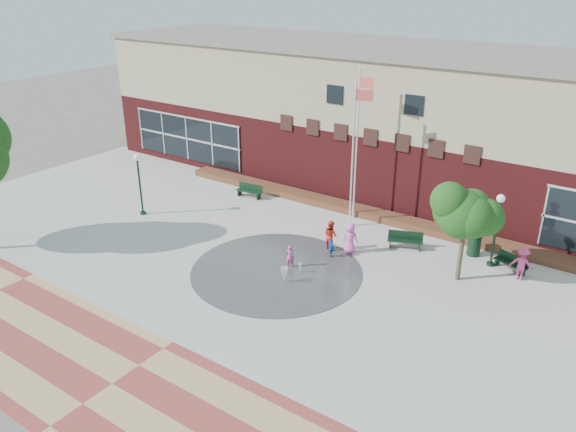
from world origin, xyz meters
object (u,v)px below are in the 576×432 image
Objects in this scene: trash_can at (474,245)px; child_splash at (290,256)px; bench_left at (249,193)px; flagpole_right at (354,148)px; flagpole_left at (358,138)px.

child_splash is (-7.04, -6.50, 0.03)m from trash_can.
child_splash reaches higher than trash_can.
bench_left is 9.77m from child_splash.
bench_left is at bearing -59.56° from child_splash.
flagpole_right is 4.64× the size of bench_left.
flagpole_right is 7.28m from child_splash.
flagpole_right is at bearing -7.46° from bench_left.
flagpole_right is 8.10m from trash_can.
flagpole_left is 8.61m from bench_left.
trash_can is (6.99, 0.45, -4.07)m from flagpole_right.
flagpole_left is 7.21× the size of child_splash.
child_splash is (0.31, -7.13, -4.30)m from flagpole_left.
flagpole_right reaches higher than bench_left.
flagpole_left is 1.06× the size of flagpole_right.
child_splash is at bearing -45.75° from bench_left.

